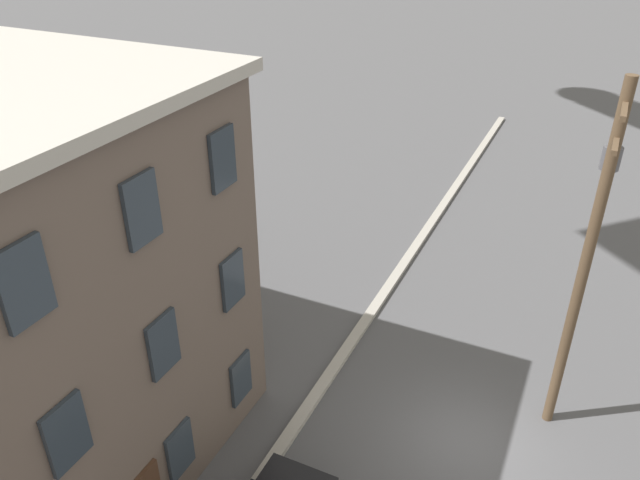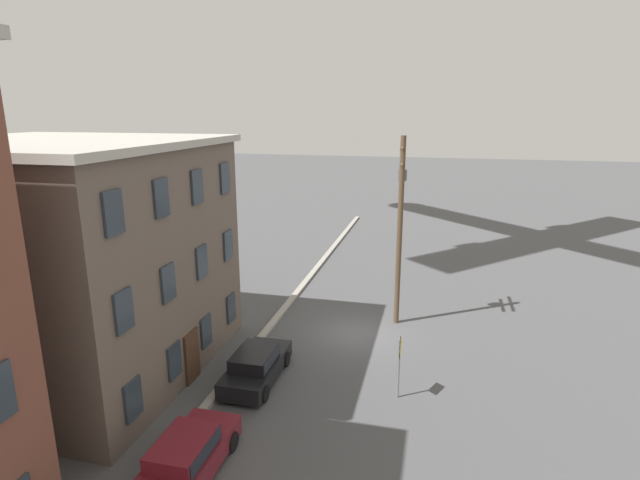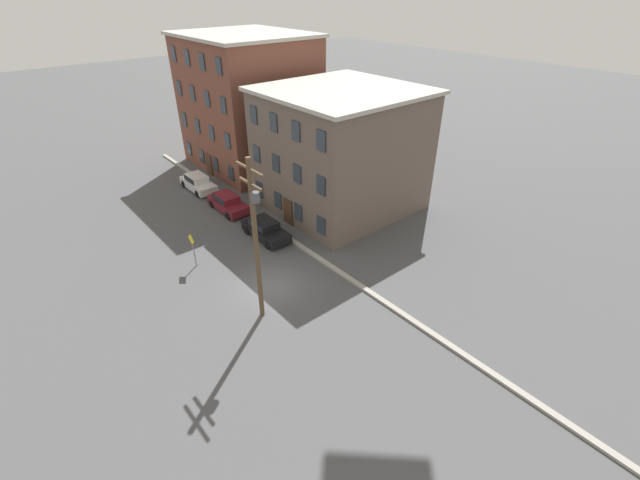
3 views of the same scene
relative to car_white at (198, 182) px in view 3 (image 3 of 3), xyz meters
The scene contains 9 objects.
ground_plane 17.39m from the car_white, 11.12° to the right, with size 200.00×200.00×0.00m, color #4C4C4F.
kerb_strip 17.10m from the car_white, ahead, with size 56.00×0.36×0.16m, color #9E998E.
apartment_corner 10.04m from the car_white, 108.03° to the left, with size 12.44×10.88×12.94m.
apartment_midblock 14.37m from the car_white, 37.06° to the left, with size 11.55×11.76×9.98m.
car_white is the anchor object (origin of this frame).
car_maroon 5.59m from the car_white, ahead, with size 4.40×1.92×1.43m.
car_black 11.52m from the car_white, ahead, with size 4.40×1.92×1.43m.
caution_sign 13.14m from the car_white, 27.17° to the right, with size 1.00×0.08×2.67m.
utility_pole 20.27m from the car_white, 15.47° to the right, with size 2.40×0.44×9.91m.
Camera 3 is at (19.12, -11.84, 17.22)m, focal length 24.00 mm.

